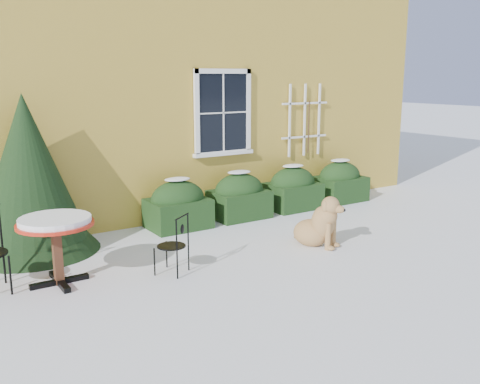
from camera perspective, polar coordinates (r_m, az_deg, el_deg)
ground at (r=7.73m, az=4.11°, el=-7.86°), size 80.00×80.00×0.00m
house at (r=13.51m, az=-14.57°, el=14.27°), size 12.40×8.40×6.40m
hedge_row at (r=10.53m, az=2.87°, el=-0.10°), size 4.95×0.80×0.91m
evergreen_shrub at (r=8.70m, az=-21.55°, el=0.25°), size 2.00×2.00×2.42m
bistro_table at (r=7.23m, az=-19.08°, el=-3.71°), size 0.97×0.97×0.90m
patio_chair_near at (r=7.36m, az=-7.09°, el=-5.57°), size 0.51×0.51×0.83m
dog at (r=8.57m, az=8.44°, el=-3.52°), size 0.72×0.94×0.85m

